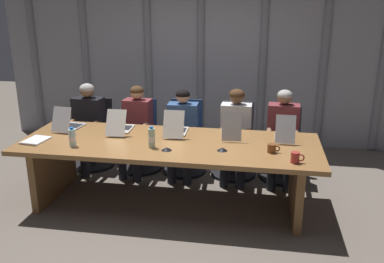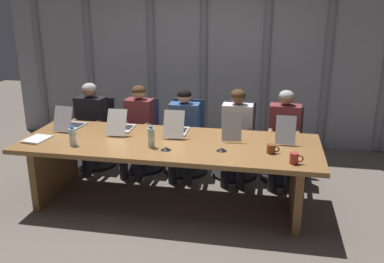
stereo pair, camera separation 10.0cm
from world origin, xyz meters
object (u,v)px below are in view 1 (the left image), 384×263
Objects in this scene: office_chair_right_mid at (234,148)px; person_right_end at (283,132)px; water_bottle_secondary at (152,138)px; laptop_left_mid at (121,127)px; conference_mic_left_side at (167,149)px; spiral_notepad at (35,140)px; office_chair_left_end at (94,141)px; laptop_center at (176,129)px; office_chair_right_end at (283,151)px; person_center at (182,128)px; office_chair_left_mid at (140,143)px; laptop_right_mid at (231,132)px; coffee_mug_far at (272,148)px; conference_mic_middle at (222,149)px; person_right_mid at (235,129)px; office_chair_center at (185,145)px; person_left_end at (86,122)px; water_bottle_primary at (72,138)px; laptop_right_end at (285,134)px; person_left_mid at (136,125)px; laptop_left_end at (69,124)px; coffee_mug_near at (296,157)px.

person_right_end reaches higher than office_chair_right_mid.
laptop_left_mid is at bearing 137.05° from water_bottle_secondary.
conference_mic_left_side is 0.33× the size of spiral_notepad.
office_chair_right_mid reaches higher than office_chair_left_end.
office_chair_right_end is at bearing -62.75° from laptop_center.
person_right_end is at bearing 87.40° from person_center.
office_chair_left_mid is at bearing -3.13° from laptop_left_mid.
conference_mic_left_side is at bearing 124.74° from laptop_right_mid.
office_chair_left_end is at bearing 154.74° from coffee_mug_far.
laptop_left_mid is 1.33m from conference_mic_middle.
person_right_mid is at bearing -87.65° from person_right_end.
office_chair_center is 0.81× the size of person_left_end.
office_chair_right_mid reaches higher than conference_mic_left_side.
person_left_end reaches higher than water_bottle_primary.
conference_mic_middle is (0.62, -1.02, 0.12)m from person_center.
laptop_right_end reaches higher than coffee_mug_far.
conference_mic_middle is at bearing 26.27° from office_chair_center.
water_bottle_secondary is (0.85, 0.10, 0.01)m from water_bottle_primary.
person_left_mid is at bearing -88.98° from person_right_mid.
water_bottle_primary is 2.11m from coffee_mug_far.
office_chair_left_end is at bearing 60.05° from laptop_center.
spiral_notepad is (-0.48, 0.08, -0.09)m from water_bottle_primary.
laptop_right_mid reaches higher than water_bottle_secondary.
office_chair_left_mid is at bearing -96.00° from person_right_mid.
person_right_end is (0.01, 0.55, -0.14)m from laptop_right_end.
laptop_right_end is at bearing 24.48° from conference_mic_left_side.
person_right_mid is at bearing 87.40° from office_chair_left_end.
conference_mic_left_side is 1.50m from spiral_notepad.
laptop_right_mid is 2.16m from office_chair_left_end.
spiral_notepad is at bearing -56.72° from person_center.
laptop_right_end is 0.38× the size of person_left_mid.
office_chair_right_mid is 1.53m from water_bottle_secondary.
person_left_end reaches higher than laptop_left_end.
person_left_end is 0.70m from person_left_mid.
laptop_right_mid is at bearing 47.12° from person_center.
coffee_mug_near is at bearing -140.24° from laptop_right_mid.
laptop_right_end is at bearing 35.91° from conference_mic_middle.
laptop_center is 1.57m from spiral_notepad.
person_left_end reaches higher than conference_mic_left_side.
office_chair_right_mid is at bearing -102.34° from person_right_end.
conference_mic_middle is (-0.07, -1.02, 0.10)m from person_right_mid.
office_chair_center is at bearing 91.99° from office_chair_left_end.
water_bottle_primary is (-0.97, -1.14, 0.20)m from person_center.
office_chair_right_end is at bearing 94.17° from person_center.
laptop_left_end is 2.06m from person_right_mid.
office_chair_right_mid is at bearing 38.32° from water_bottle_primary.
person_left_mid reaches higher than water_bottle_primary.
person_right_end is at bearing 81.60° from office_chair_center.
office_chair_right_mid reaches higher than office_chair_right_end.
water_bottle_secondary reaches higher than conference_mic_left_side.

